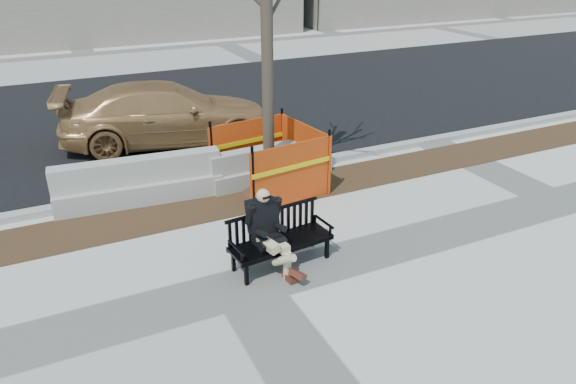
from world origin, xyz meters
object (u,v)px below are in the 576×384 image
object	(u,v)px
tree_fence	(269,189)
jersey_barrier_right	(271,180)
bench	(281,264)
seated_man	(268,267)
sedan	(170,142)
jersey_barrier_left	(141,201)

from	to	relation	value
tree_fence	jersey_barrier_right	world-z (taller)	tree_fence
bench	seated_man	bearing A→B (deg)	168.52
tree_fence	sedan	size ratio (longest dim) A/B	1.32
jersey_barrier_right	tree_fence	bearing A→B (deg)	-121.86
seated_man	jersey_barrier_right	bearing A→B (deg)	59.37
jersey_barrier_right	sedan	bearing A→B (deg)	109.29
sedan	jersey_barrier_right	xyz separation A→B (m)	(1.29, -3.09, 0.00)
sedan	tree_fence	bearing A→B (deg)	-152.52
jersey_barrier_left	jersey_barrier_right	distance (m)	2.58
seated_man	sedan	distance (m)	5.99
tree_fence	bench	bearing A→B (deg)	-109.98
bench	tree_fence	xyz separation A→B (m)	(0.92, 2.52, 0.00)
bench	sedan	distance (m)	6.01
seated_man	tree_fence	size ratio (longest dim) A/B	0.19
seated_man	sedan	world-z (taller)	sedan
seated_man	bench	bearing A→B (deg)	-11.48
bench	sedan	world-z (taller)	sedan
sedan	jersey_barrier_right	world-z (taller)	sedan
seated_man	tree_fence	world-z (taller)	tree_fence
bench	tree_fence	bearing A→B (deg)	64.29
bench	jersey_barrier_left	bearing A→B (deg)	109.61
tree_fence	sedan	bearing A→B (deg)	107.15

